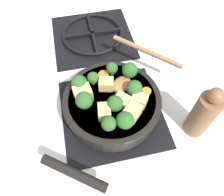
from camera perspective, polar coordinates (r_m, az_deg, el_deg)
The scene contains 24 objects.
ground_plane at distance 0.69m, azimuth 0.00°, elevation -3.97°, with size 2.40×2.40×0.00m, color silver.
front_burner_grate at distance 0.68m, azimuth 0.00°, elevation -3.48°, with size 0.31×0.31×0.03m.
rear_burner_grate at distance 0.91m, azimuth -5.08°, elevation 16.09°, with size 0.31×0.31×0.03m.
skillet_pan at distance 0.64m, azimuth -0.09°, elevation -1.50°, with size 0.35×0.38×0.06m.
wooden_spoon at distance 0.69m, azimuth 6.50°, elevation 8.74°, with size 0.25×0.25×0.02m.
tofu_cube_center_large at distance 0.57m, azimuth 5.37°, elevation -3.70°, with size 0.05×0.04×0.04m, color #DBB770.
tofu_cube_near_handle at distance 0.57m, azimuth -2.02°, elevation -3.58°, with size 0.04×0.03×0.03m, color #DBB770.
tofu_cube_east_chunk at distance 0.60m, azimuth 7.16°, elevation -0.57°, with size 0.04×0.03×0.03m, color #DBB770.
tofu_cube_west_chunk at distance 0.61m, azimuth -7.64°, elevation 1.19°, with size 0.05×0.04×0.04m, color #DBB770.
tofu_cube_back_piece at distance 0.62m, azimuth -1.54°, elevation 3.67°, with size 0.04×0.03×0.03m, color #DBB770.
tofu_cube_front_piece at distance 0.59m, azimuth 2.68°, elevation -0.79°, with size 0.04×0.03×0.03m, color #DBB770.
broccoli_floret_near_spoon at distance 0.58m, azimuth -7.27°, elevation -0.61°, with size 0.05×0.05×0.05m.
broccoli_floret_center_top at distance 0.63m, azimuth -4.99°, elevation 5.25°, with size 0.03×0.03×0.04m.
broccoli_floret_east_rim at distance 0.55m, azimuth 3.44°, elevation -5.84°, with size 0.05×0.05×0.05m.
broccoli_floret_west_rim at distance 0.57m, azimuth 0.45°, elevation -1.52°, with size 0.04×0.04×0.05m.
broccoli_floret_north_edge at distance 0.65m, azimuth -0.03°, elevation 7.79°, with size 0.03×0.03×0.04m.
broccoli_floret_south_cluster at distance 0.61m, azimuth 5.75°, elevation 2.79°, with size 0.05×0.05×0.05m.
broccoli_floret_mid_floret at distance 0.64m, azimuth 4.67°, elevation 7.28°, with size 0.05×0.05×0.05m.
broccoli_floret_small_inner at distance 0.55m, azimuth -0.87°, elevation -6.71°, with size 0.04×0.04×0.05m.
broccoli_floret_tall_stem at distance 0.62m, azimuth -8.53°, elevation 3.86°, with size 0.05×0.05×0.05m.
carrot_slice_orange_thin at distance 0.63m, azimuth 9.12°, elevation 1.43°, with size 0.03×0.03×0.01m, color orange.
carrot_slice_near_center at distance 0.66m, azimuth -2.20°, elevation 6.11°, with size 0.03×0.03×0.01m, color orange.
carrot_slice_edge_slice at distance 0.64m, azimuth 6.19°, elevation 3.35°, with size 0.02×0.02×0.01m, color orange.
pepper_mill at distance 0.64m, azimuth 22.74°, elevation -3.81°, with size 0.06×0.06×0.19m.
Camera 1 is at (-0.07, -0.33, 0.60)m, focal length 35.00 mm.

